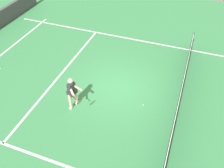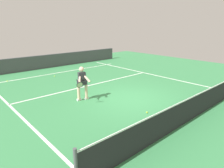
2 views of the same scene
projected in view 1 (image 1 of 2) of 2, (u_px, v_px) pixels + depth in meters
The scene contains 7 objects.
ground_plane at pixel (118, 88), 11.41m from camera, with size 25.01×25.01×0.00m, color #38844C.
service_line_marking at pixel (61, 73), 12.21m from camera, with size 9.02×0.10×0.01m, color white.
sideline_left_marking at pixel (142, 41), 14.57m from camera, with size 0.10×17.24×0.01m, color white.
court_net at pixel (180, 95), 10.36m from camera, with size 9.70×0.08×1.00m.
tennis_player at pixel (72, 92), 9.95m from camera, with size 0.93×0.89×1.55m.
tennis_ball_near at pixel (0, 69), 12.47m from camera, with size 0.07×0.07×0.07m, color #D1E533.
tennis_ball_mid at pixel (143, 105), 10.50m from camera, with size 0.07×0.07×0.07m, color #D1E533.
Camera 1 is at (7.99, 2.64, 7.71)m, focal length 38.11 mm.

